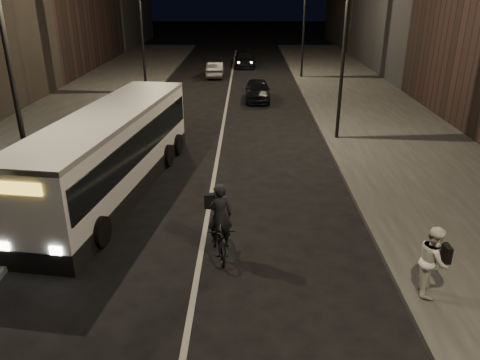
{
  "coord_description": "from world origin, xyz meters",
  "views": [
    {
      "loc": [
        1.26,
        -9.62,
        6.98
      ],
      "look_at": [
        1.07,
        3.42,
        1.5
      ],
      "focal_mm": 35.0,
      "sensor_mm": 36.0,
      "label": 1
    }
  ],
  "objects_px": {
    "city_bus": "(112,149)",
    "cyclist_on_bicycle": "(220,232)",
    "car_far": "(245,59)",
    "streetlight_left_near": "(15,46)",
    "streetlight_left_far": "(144,11)",
    "streetlight_right_far": "(301,7)",
    "streetlight_right_mid": "(340,24)",
    "car_mid": "(215,69)",
    "car_near": "(257,90)",
    "pedestrian_woman": "(433,261)"
  },
  "relations": [
    {
      "from": "streetlight_left_far",
      "to": "city_bus",
      "type": "height_order",
      "value": "streetlight_left_far"
    },
    {
      "from": "cyclist_on_bicycle",
      "to": "pedestrian_woman",
      "type": "height_order",
      "value": "cyclist_on_bicycle"
    },
    {
      "from": "streetlight_right_mid",
      "to": "car_far",
      "type": "relative_size",
      "value": 1.77
    },
    {
      "from": "pedestrian_woman",
      "to": "car_near",
      "type": "xyz_separation_m",
      "value": [
        -3.68,
        20.62,
        -0.37
      ]
    },
    {
      "from": "cyclist_on_bicycle",
      "to": "car_mid",
      "type": "relative_size",
      "value": 0.6
    },
    {
      "from": "streetlight_right_far",
      "to": "city_bus",
      "type": "height_order",
      "value": "streetlight_right_far"
    },
    {
      "from": "city_bus",
      "to": "cyclist_on_bicycle",
      "type": "height_order",
      "value": "city_bus"
    },
    {
      "from": "car_near",
      "to": "cyclist_on_bicycle",
      "type": "bearing_deg",
      "value": -94.03
    },
    {
      "from": "streetlight_right_far",
      "to": "cyclist_on_bicycle",
      "type": "distance_m",
      "value": 27.25
    },
    {
      "from": "streetlight_right_mid",
      "to": "car_far",
      "type": "height_order",
      "value": "streetlight_right_mid"
    },
    {
      "from": "streetlight_left_far",
      "to": "cyclist_on_bicycle",
      "type": "xyz_separation_m",
      "value": [
        5.89,
        -20.42,
        -4.62
      ]
    },
    {
      "from": "streetlight_right_mid",
      "to": "cyclist_on_bicycle",
      "type": "bearing_deg",
      "value": -114.6
    },
    {
      "from": "streetlight_right_far",
      "to": "car_far",
      "type": "height_order",
      "value": "streetlight_right_far"
    },
    {
      "from": "city_bus",
      "to": "car_far",
      "type": "bearing_deg",
      "value": 88.69
    },
    {
      "from": "pedestrian_woman",
      "to": "car_near",
      "type": "bearing_deg",
      "value": 23.75
    },
    {
      "from": "streetlight_left_near",
      "to": "car_mid",
      "type": "height_order",
      "value": "streetlight_left_near"
    },
    {
      "from": "streetlight_right_mid",
      "to": "streetlight_left_far",
      "type": "height_order",
      "value": "same"
    },
    {
      "from": "streetlight_right_mid",
      "to": "car_near",
      "type": "xyz_separation_m",
      "value": [
        -3.38,
        8.38,
        -4.7
      ]
    },
    {
      "from": "car_near",
      "to": "car_far",
      "type": "height_order",
      "value": "car_far"
    },
    {
      "from": "car_near",
      "to": "pedestrian_woman",
      "type": "bearing_deg",
      "value": -79.68
    },
    {
      "from": "streetlight_left_far",
      "to": "car_far",
      "type": "distance_m",
      "value": 14.37
    },
    {
      "from": "streetlight_right_far",
      "to": "streetlight_left_far",
      "type": "bearing_deg",
      "value": -150.64
    },
    {
      "from": "cyclist_on_bicycle",
      "to": "car_far",
      "type": "distance_m",
      "value": 32.4
    },
    {
      "from": "streetlight_left_near",
      "to": "car_near",
      "type": "distance_m",
      "value": 18.53
    },
    {
      "from": "streetlight_left_near",
      "to": "streetlight_left_far",
      "type": "distance_m",
      "value": 18.0
    },
    {
      "from": "streetlight_right_mid",
      "to": "streetlight_right_far",
      "type": "xyz_separation_m",
      "value": [
        0.0,
        16.0,
        0.0
      ]
    },
    {
      "from": "streetlight_right_mid",
      "to": "city_bus",
      "type": "height_order",
      "value": "streetlight_right_mid"
    },
    {
      "from": "streetlight_left_near",
      "to": "streetlight_left_far",
      "type": "xyz_separation_m",
      "value": [
        0.0,
        18.0,
        0.0
      ]
    },
    {
      "from": "streetlight_left_far",
      "to": "car_far",
      "type": "bearing_deg",
      "value": 61.83
    },
    {
      "from": "city_bus",
      "to": "cyclist_on_bicycle",
      "type": "relative_size",
      "value": 4.97
    },
    {
      "from": "streetlight_right_far",
      "to": "car_near",
      "type": "height_order",
      "value": "streetlight_right_far"
    },
    {
      "from": "streetlight_left_far",
      "to": "pedestrian_woman",
      "type": "height_order",
      "value": "streetlight_left_far"
    },
    {
      "from": "pedestrian_woman",
      "to": "car_near",
      "type": "distance_m",
      "value": 20.95
    },
    {
      "from": "streetlight_left_far",
      "to": "car_near",
      "type": "bearing_deg",
      "value": -12.57
    },
    {
      "from": "city_bus",
      "to": "pedestrian_woman",
      "type": "bearing_deg",
      "value": -26.22
    },
    {
      "from": "streetlight_right_far",
      "to": "pedestrian_woman",
      "type": "distance_m",
      "value": 28.58
    },
    {
      "from": "city_bus",
      "to": "car_mid",
      "type": "bearing_deg",
      "value": 92.44
    },
    {
      "from": "streetlight_left_far",
      "to": "cyclist_on_bicycle",
      "type": "height_order",
      "value": "streetlight_left_far"
    },
    {
      "from": "streetlight_left_far",
      "to": "car_near",
      "type": "height_order",
      "value": "streetlight_left_far"
    },
    {
      "from": "streetlight_right_far",
      "to": "pedestrian_woman",
      "type": "relative_size",
      "value": 4.67
    },
    {
      "from": "streetlight_right_far",
      "to": "pedestrian_woman",
      "type": "bearing_deg",
      "value": -89.39
    },
    {
      "from": "cyclist_on_bicycle",
      "to": "car_near",
      "type": "distance_m",
      "value": 18.85
    },
    {
      "from": "streetlight_right_far",
      "to": "streetlight_left_far",
      "type": "relative_size",
      "value": 1.0
    },
    {
      "from": "streetlight_left_near",
      "to": "streetlight_left_far",
      "type": "height_order",
      "value": "same"
    },
    {
      "from": "streetlight_right_mid",
      "to": "streetlight_left_near",
      "type": "bearing_deg",
      "value": -143.12
    },
    {
      "from": "pedestrian_woman",
      "to": "city_bus",
      "type": "bearing_deg",
      "value": 69.43
    },
    {
      "from": "streetlight_right_mid",
      "to": "city_bus",
      "type": "bearing_deg",
      "value": -145.64
    },
    {
      "from": "car_far",
      "to": "streetlight_right_far",
      "type": "bearing_deg",
      "value": -56.16
    },
    {
      "from": "streetlight_left_far",
      "to": "city_bus",
      "type": "bearing_deg",
      "value": -83.49
    },
    {
      "from": "city_bus",
      "to": "pedestrian_woman",
      "type": "xyz_separation_m",
      "value": [
        9.13,
        -6.21,
        -0.56
      ]
    }
  ]
}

